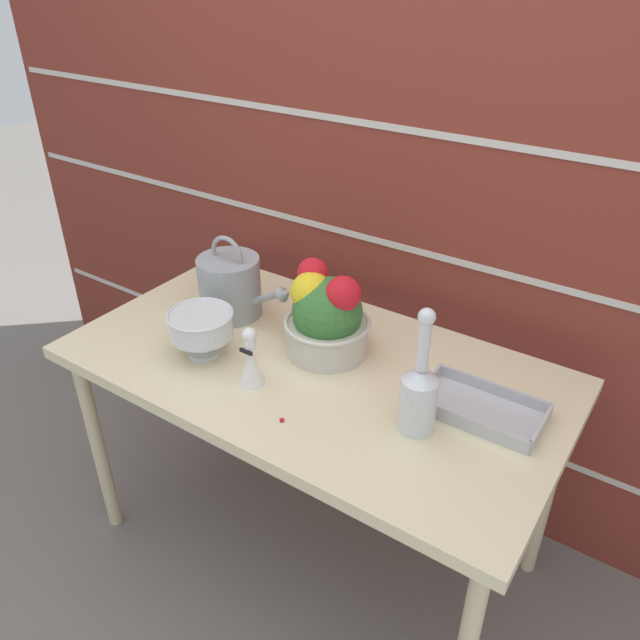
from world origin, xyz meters
name	(u,v)px	position (x,y,z in m)	size (l,w,h in m)	color
ground_plane	(314,542)	(0.00, 0.00, 0.00)	(12.00, 12.00, 0.00)	slate
brick_wall	(406,187)	(0.00, 0.50, 1.10)	(3.60, 0.08, 2.20)	maroon
patio_table	(313,382)	(0.00, 0.00, 0.67)	(1.37, 0.74, 0.74)	beige
watering_can	(231,286)	(-0.36, 0.08, 0.84)	(0.34, 0.19, 0.26)	#93999E
crystal_pedestal_bowl	(201,325)	(-0.28, -0.14, 0.83)	(0.18, 0.18, 0.13)	silver
flower_planter	(325,315)	(-0.01, 0.07, 0.85)	(0.24, 0.24, 0.26)	beige
glass_decanter	(419,393)	(0.36, -0.08, 0.85)	(0.09, 0.09, 0.33)	silver
figurine_vase	(251,361)	(-0.08, -0.16, 0.81)	(0.07, 0.07, 0.17)	white
wire_tray	(481,409)	(0.46, 0.06, 0.75)	(0.30, 0.17, 0.04)	#B7B7BC
fallen_petal	(282,420)	(0.08, -0.24, 0.74)	(0.01, 0.01, 0.01)	red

